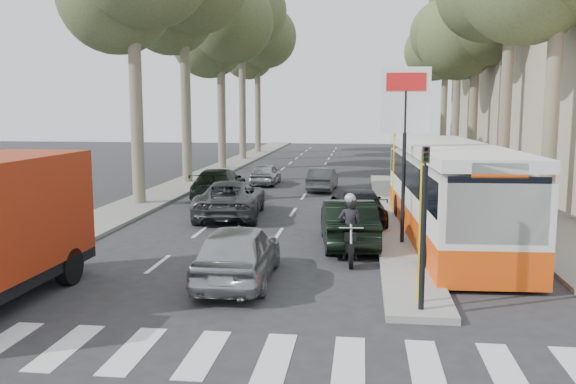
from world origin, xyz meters
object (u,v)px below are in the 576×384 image
Objects in this scene: silver_hatchback at (238,252)px; dark_hatchback at (348,222)px; city_bus at (448,189)px; motorcycle at (350,229)px.

dark_hatchback is (2.65, 4.44, -0.01)m from silver_hatchback.
city_bus is (3.26, 1.24, 0.95)m from dark_hatchback.
silver_hatchback is at bearing -138.81° from city_bus.
silver_hatchback reaches higher than dark_hatchback.
motorcycle is (0.09, -1.75, 0.15)m from dark_hatchback.
dark_hatchback is at bearing -122.09° from silver_hatchback.
motorcycle is (-3.17, -3.00, -0.80)m from city_bus.
silver_hatchback is at bearing -139.27° from motorcycle.
silver_hatchback is 5.17m from dark_hatchback.
city_bus is at bearing -165.51° from dark_hatchback.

